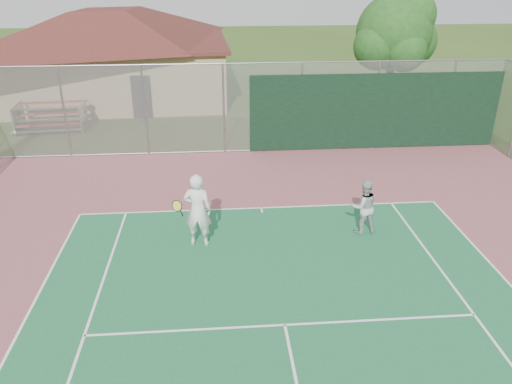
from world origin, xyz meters
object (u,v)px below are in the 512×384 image
at_px(clubhouse, 110,46).
at_px(player_white_front, 197,211).
at_px(tree, 396,35).
at_px(bleachers, 51,116).
at_px(player_grey_back, 364,207).

distance_m(clubhouse, player_white_front, 17.01).
relative_size(tree, player_white_front, 2.88).
height_order(bleachers, player_white_front, player_white_front).
height_order(tree, player_grey_back, tree).
bearing_deg(bleachers, player_white_front, -62.63).
xyz_separation_m(clubhouse, bleachers, (-1.93, -5.39, -2.24)).
bearing_deg(player_white_front, player_grey_back, -166.80).
bearing_deg(clubhouse, tree, -19.63).
bearing_deg(clubhouse, bleachers, -112.20).
relative_size(clubhouse, player_grey_back, 8.45).
bearing_deg(tree, player_white_front, -127.36).
distance_m(bleachers, player_grey_back, 15.51).
xyz_separation_m(clubhouse, player_white_front, (4.95, -16.17, -1.83)).
xyz_separation_m(bleachers, tree, (15.93, 1.07, 3.23)).
height_order(player_white_front, player_grey_back, player_white_front).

